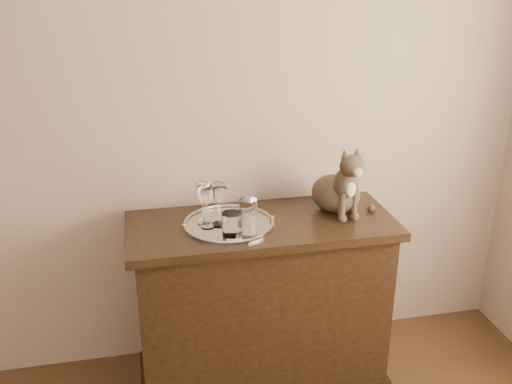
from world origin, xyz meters
TOP-DOWN VIEW (x-y plane):
  - wall_back at (0.00, 2.25)m, footprint 4.00×0.10m
  - sideboard at (0.60, 1.94)m, footprint 1.20×0.50m
  - tray at (0.45, 1.93)m, footprint 0.40×0.40m
  - wine_glass_a at (0.34, 1.97)m, footprint 0.08×0.08m
  - wine_glass_c at (0.36, 1.93)m, footprint 0.08×0.08m
  - wine_glass_d at (0.41, 1.93)m, footprint 0.08×0.08m
  - tumbler_b at (0.45, 1.83)m, footprint 0.09×0.09m
  - tumbler_c at (0.55, 1.97)m, footprint 0.08×0.08m
  - cat at (0.96, 2.00)m, footprint 0.38×0.36m

SIDE VIEW (x-z plane):
  - sideboard at x=0.60m, z-range 0.00..0.85m
  - tray at x=0.45m, z-range 0.85..0.86m
  - tumbler_c at x=0.55m, z-range 0.86..0.95m
  - tumbler_b at x=0.45m, z-range 0.86..0.96m
  - wine_glass_a at x=0.34m, z-range 0.86..1.06m
  - wine_glass_c at x=0.36m, z-range 0.86..1.06m
  - wine_glass_d at x=0.41m, z-range 0.86..1.06m
  - cat at x=0.96m, z-range 0.85..1.18m
  - wall_back at x=0.00m, z-range 0.00..2.70m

